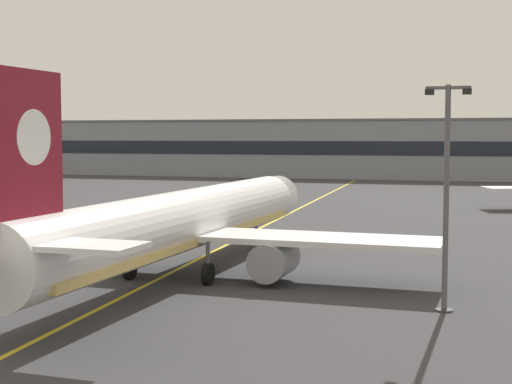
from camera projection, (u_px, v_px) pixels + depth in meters
ground_plane at (22, 331)px, 34.19m from camera, size 400.00×400.00×0.00m
taxiway_centreline at (232, 242)px, 62.84m from camera, size 8.85×179.81×0.01m
airliner_foreground at (181, 223)px, 47.19m from camera, size 32.15×41.49×11.65m
apron_lamp_post at (446, 193)px, 37.67m from camera, size 2.24×0.90×11.35m
safety_cone_by_nose_gear at (266, 241)px, 61.60m from camera, size 0.44×0.44×0.55m
terminal_building at (371, 149)px, 156.01m from camera, size 165.10×12.40×12.18m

